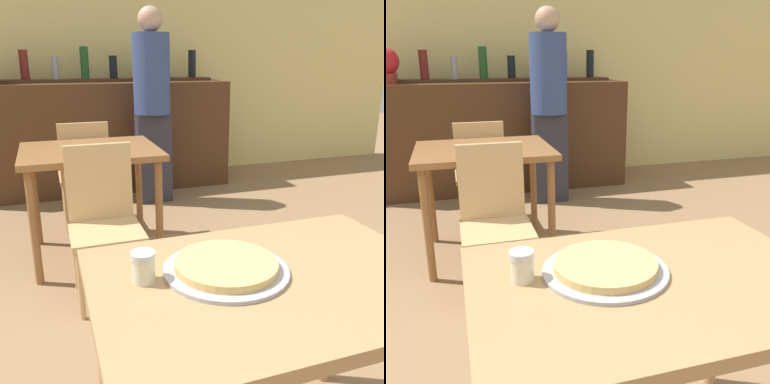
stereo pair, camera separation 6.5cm
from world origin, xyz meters
The scene contains 10 objects.
wall_back centered at (0.00, 4.05, 1.40)m, with size 8.00×0.05×2.80m.
dining_table_near centered at (0.00, 0.00, 0.66)m, with size 1.05×0.73×0.75m.
dining_table_far centered at (-0.32, 1.91, 0.67)m, with size 0.90×0.76×0.78m.
bar_counter centered at (0.00, 3.54, 0.56)m, with size 2.60×0.56×1.12m.
bar_back_shelf centered at (0.00, 3.68, 1.21)m, with size 2.39×0.24×0.35m.
chair_far_side_front centered at (-0.32, 1.37, 0.50)m, with size 0.40×0.40×0.89m.
chair_far_side_back centered at (-0.32, 2.46, 0.50)m, with size 0.40×0.40×0.89m.
pizza_tray centered at (-0.12, 0.07, 0.76)m, with size 0.37×0.37×0.04m.
cheese_shaker centered at (-0.36, 0.09, 0.79)m, with size 0.07×0.07×0.09m.
person_standing centered at (0.38, 2.96, 0.98)m, with size 0.34×0.34×1.80m.
Camera 1 is at (-0.59, -0.98, 1.35)m, focal length 40.00 mm.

